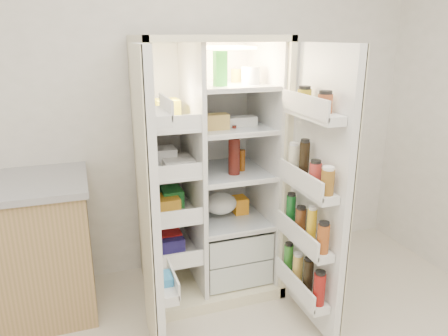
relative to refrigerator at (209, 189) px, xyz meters
name	(u,v)px	position (x,y,z in m)	size (l,w,h in m)	color
wall_back	(168,99)	(-0.20, 0.35, 0.61)	(4.00, 0.02, 2.70)	silver
refrigerator	(209,189)	(0.00, 0.00, 0.00)	(0.92, 0.70, 1.80)	beige
freezer_door	(150,210)	(-0.51, -0.60, 0.15)	(0.15, 0.40, 1.72)	silver
fridge_door	(317,198)	(0.47, -0.70, 0.13)	(0.17, 0.58, 1.72)	silver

